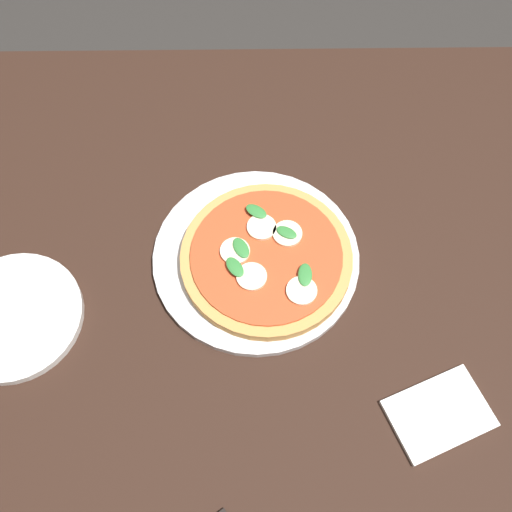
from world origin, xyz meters
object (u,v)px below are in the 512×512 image
dining_table (221,309)px  serving_tray (256,257)px  pizza (266,257)px  napkin (439,414)px  plate_white (13,316)px

dining_table → serving_tray: (-0.06, -0.05, 0.09)m
dining_table → serving_tray: size_ratio=5.06×
serving_tray → pizza: 0.02m
serving_tray → pizza: (-0.02, 0.01, 0.02)m
dining_table → pizza: bearing=-152.4°
pizza → napkin: (-0.22, 0.23, -0.02)m
serving_tray → napkin: bearing=135.4°
dining_table → napkin: bearing=147.5°
dining_table → pizza: (-0.07, -0.04, 0.10)m
dining_table → serving_tray: serving_tray is taller
serving_tray → plate_white: size_ratio=1.57×
serving_tray → napkin: size_ratio=2.39×
dining_table → plate_white: (0.29, 0.04, 0.09)m
pizza → plate_white: (0.36, 0.08, -0.02)m
napkin → serving_tray: bearing=-44.6°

